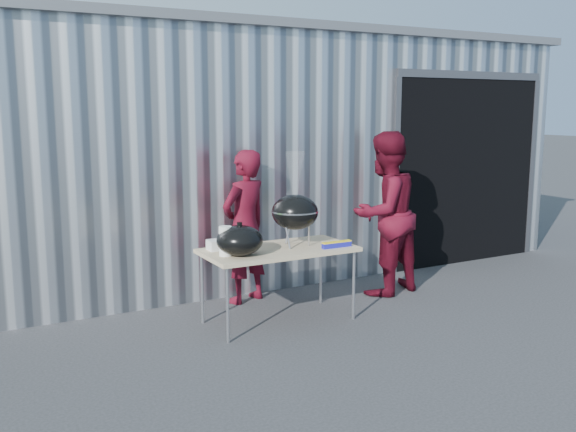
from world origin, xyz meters
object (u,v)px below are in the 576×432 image
kettle_grill (295,205)px  person_cook (245,227)px  folding_table (279,252)px  person_bystander (384,213)px

kettle_grill → person_cook: kettle_grill is taller
folding_table → person_cook: (-0.00, 0.78, 0.13)m
folding_table → person_bystander: 1.58m
kettle_grill → person_bystander: (1.34, 0.30, -0.23)m
person_cook → person_bystander: size_ratio=0.90×
folding_table → person_bystander: person_bystander is taller
person_bystander → kettle_grill: bearing=0.3°
folding_table → person_bystander: size_ratio=0.81×
folding_table → person_cook: size_ratio=0.89×
person_cook → person_bystander: person_bystander is taller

